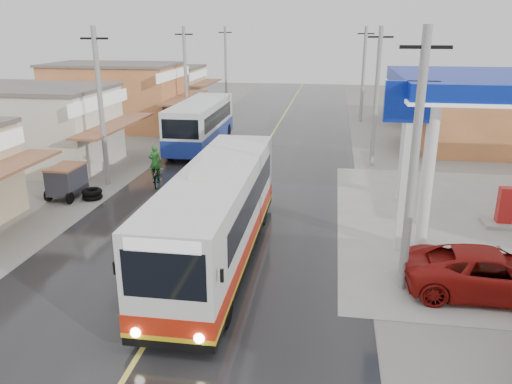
% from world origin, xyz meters
% --- Properties ---
extents(ground, '(120.00, 120.00, 0.00)m').
position_xyz_m(ground, '(0.00, 0.00, 0.00)').
color(ground, slate).
rests_on(ground, ground).
extents(road, '(12.00, 90.00, 0.02)m').
position_xyz_m(road, '(0.00, 15.00, 0.01)').
color(road, black).
rests_on(road, ground).
extents(centre_line, '(0.15, 90.00, 0.01)m').
position_xyz_m(centre_line, '(0.00, 15.00, 0.02)').
color(centre_line, '#D8CC4C').
rests_on(centre_line, road).
extents(shopfronts_left, '(11.00, 44.00, 5.20)m').
position_xyz_m(shopfronts_left, '(-13.00, 18.00, 0.00)').
color(shopfronts_left, tan).
rests_on(shopfronts_left, ground).
extents(utility_poles_left, '(1.60, 50.00, 8.00)m').
position_xyz_m(utility_poles_left, '(-7.00, 16.00, 0.00)').
color(utility_poles_left, gray).
rests_on(utility_poles_left, ground).
extents(utility_poles_right, '(1.60, 36.00, 8.00)m').
position_xyz_m(utility_poles_right, '(7.00, 15.00, 0.00)').
color(utility_poles_right, gray).
rests_on(utility_poles_right, ground).
extents(coach_bus, '(2.76, 11.60, 3.61)m').
position_xyz_m(coach_bus, '(0.80, 1.16, 1.74)').
color(coach_bus, silver).
rests_on(coach_bus, road).
extents(second_bus, '(2.66, 9.54, 3.16)m').
position_xyz_m(second_bus, '(-4.26, 17.86, 1.70)').
color(second_bus, silver).
rests_on(second_bus, road).
extents(jeepney, '(5.28, 2.50, 1.46)m').
position_xyz_m(jeepney, '(9.64, 0.03, 0.73)').
color(jeepney, maroon).
rests_on(jeepney, ground).
extents(cyclist, '(1.14, 2.14, 2.19)m').
position_xyz_m(cyclist, '(-4.36, 9.27, 0.72)').
color(cyclist, black).
rests_on(cyclist, ground).
extents(tricycle_near, '(1.41, 2.11, 1.60)m').
position_xyz_m(tricycle_near, '(-8.02, 6.71, 0.91)').
color(tricycle_near, '#26262D').
rests_on(tricycle_near, ground).
extents(tyre_stack, '(0.97, 0.97, 0.50)m').
position_xyz_m(tyre_stack, '(-6.75, 6.68, 0.25)').
color(tyre_stack, black).
rests_on(tyre_stack, ground).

